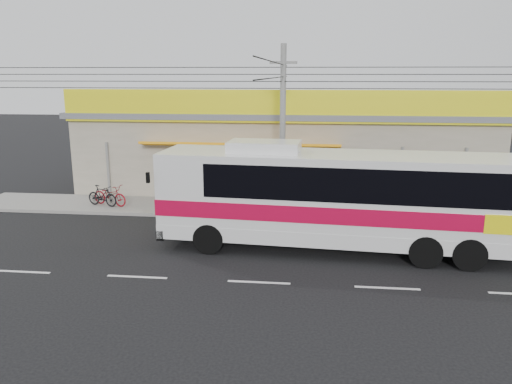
# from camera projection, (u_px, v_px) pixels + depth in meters

# --- Properties ---
(ground) EXTENTS (120.00, 120.00, 0.00)m
(ground) POSITION_uv_depth(u_px,v_px,m) (266.00, 255.00, 18.27)
(ground) COLOR black
(ground) RESTS_ON ground
(sidewalk) EXTENTS (30.00, 3.20, 0.15)m
(sidewalk) POSITION_uv_depth(u_px,v_px,m) (277.00, 210.00, 24.05)
(sidewalk) COLOR gray
(sidewalk) RESTS_ON ground
(lane_markings) EXTENTS (50.00, 0.12, 0.01)m
(lane_markings) POSITION_uv_depth(u_px,v_px,m) (259.00, 282.00, 15.85)
(lane_markings) COLOR silver
(lane_markings) RESTS_ON ground
(storefront_building) EXTENTS (22.60, 9.20, 5.70)m
(storefront_building) POSITION_uv_depth(u_px,v_px,m) (284.00, 147.00, 28.89)
(storefront_building) COLOR gray
(storefront_building) RESTS_ON ground
(coach_bus) EXTENTS (13.29, 3.72, 4.04)m
(coach_bus) POSITION_uv_depth(u_px,v_px,m) (343.00, 194.00, 18.27)
(coach_bus) COLOR silver
(coach_bus) RESTS_ON ground
(motorbike_red) EXTENTS (2.08, 1.31, 1.03)m
(motorbike_red) POSITION_uv_depth(u_px,v_px,m) (110.00, 195.00, 24.44)
(motorbike_red) COLOR maroon
(motorbike_red) RESTS_ON sidewalk
(motorbike_dark) EXTENTS (1.77, 0.98, 1.03)m
(motorbike_dark) POSITION_uv_depth(u_px,v_px,m) (102.00, 196.00, 24.31)
(motorbike_dark) COLOR black
(motorbike_dark) RESTS_ON sidewalk
(utility_pole) EXTENTS (34.00, 14.00, 7.68)m
(utility_pole) POSITION_uv_depth(u_px,v_px,m) (283.00, 77.00, 20.82)
(utility_pole) COLOR slate
(utility_pole) RESTS_ON ground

